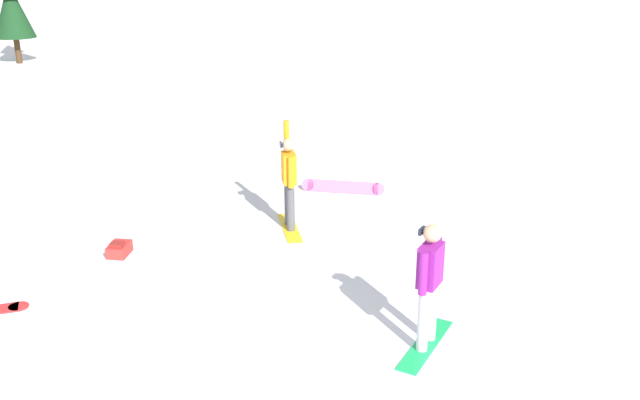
# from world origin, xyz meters

# --- Properties ---
(ground_plane) EXTENTS (800.00, 800.00, 0.00)m
(ground_plane) POSITION_xyz_m (0.00, 0.00, 0.00)
(ground_plane) COLOR white
(snowboarder_foreground) EXTENTS (1.34, 1.11, 1.75)m
(snowboarder_foreground) POSITION_xyz_m (2.95, -1.09, 0.93)
(snowboarder_foreground) COLOR #19B259
(snowboarder_foreground) RESTS_ON ground_plane
(snowboarder_midground) EXTENTS (0.63, 1.48, 2.04)m
(snowboarder_midground) POSITION_xyz_m (2.89, 3.53, 0.97)
(snowboarder_midground) COLOR yellow
(snowboarder_midground) RESTS_ON ground_plane
(loose_snowboard_near_left) EXTENTS (1.57, 1.18, 0.26)m
(loose_snowboard_near_left) POSITION_xyz_m (4.75, 4.96, 0.13)
(loose_snowboard_near_left) COLOR pink
(loose_snowboard_near_left) RESTS_ON ground_plane
(backpack_red) EXTENTS (0.51, 0.55, 0.27)m
(backpack_red) POSITION_xyz_m (-0.28, 3.63, 0.12)
(backpack_red) COLOR red
(backpack_red) RESTS_ON ground_plane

